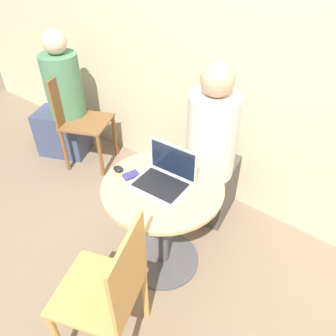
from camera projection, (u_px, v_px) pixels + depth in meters
ground_plane at (164, 260)px, 2.35m from camera, size 12.00×12.00×0.00m
back_wall at (248, 43)px, 2.10m from camera, size 7.00×0.05×2.60m
round_table at (163, 212)px, 2.05m from camera, size 0.72×0.72×0.71m
laptop at (164, 178)px, 1.89m from camera, size 0.33×0.27×0.23m
cell_phone at (131, 175)px, 1.97m from camera, size 0.09×0.11×0.02m
computer_mouse at (118, 169)px, 2.01m from camera, size 0.07×0.05×0.03m
chair_empty at (110, 293)px, 1.62m from camera, size 0.51×0.51×0.92m
person_seated at (212, 158)px, 2.41m from camera, size 0.41×0.56×1.27m
chair_background at (80, 120)px, 3.00m from camera, size 0.53×0.53×0.89m
person_background at (63, 107)px, 3.09m from camera, size 0.55×0.47×1.22m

